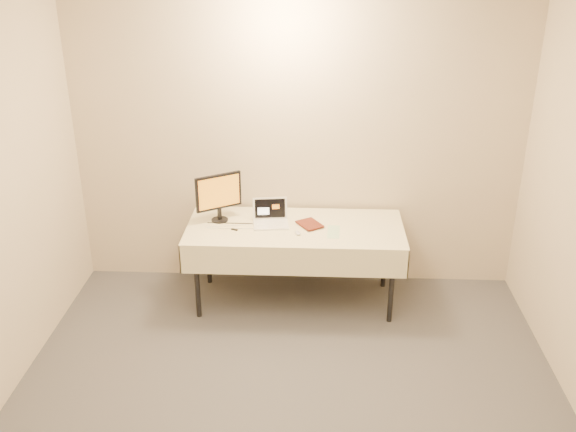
{
  "coord_description": "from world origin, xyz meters",
  "views": [
    {
      "loc": [
        0.17,
        -2.94,
        3.06
      ],
      "look_at": [
        -0.06,
        1.99,
        0.86
      ],
      "focal_mm": 40.0,
      "sensor_mm": 36.0,
      "label": 1
    }
  ],
  "objects_px": {
    "table": "(295,233)",
    "book": "(302,216)",
    "laptop": "(271,218)",
    "monitor": "(219,194)"
  },
  "relations": [
    {
      "from": "laptop",
      "to": "book",
      "type": "xyz_separation_m",
      "value": [
        0.27,
        -0.08,
        0.06
      ]
    },
    {
      "from": "laptop",
      "to": "monitor",
      "type": "bearing_deg",
      "value": 167.95
    },
    {
      "from": "table",
      "to": "book",
      "type": "height_order",
      "value": "book"
    },
    {
      "from": "table",
      "to": "laptop",
      "type": "distance_m",
      "value": 0.25
    },
    {
      "from": "monitor",
      "to": "table",
      "type": "bearing_deg",
      "value": -39.95
    },
    {
      "from": "laptop",
      "to": "monitor",
      "type": "distance_m",
      "value": 0.49
    },
    {
      "from": "table",
      "to": "book",
      "type": "bearing_deg",
      "value": -20.02
    },
    {
      "from": "laptop",
      "to": "monitor",
      "type": "relative_size",
      "value": 0.76
    },
    {
      "from": "table",
      "to": "book",
      "type": "relative_size",
      "value": 8.42
    },
    {
      "from": "monitor",
      "to": "book",
      "type": "xyz_separation_m",
      "value": [
        0.72,
        -0.11,
        -0.14
      ]
    }
  ]
}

